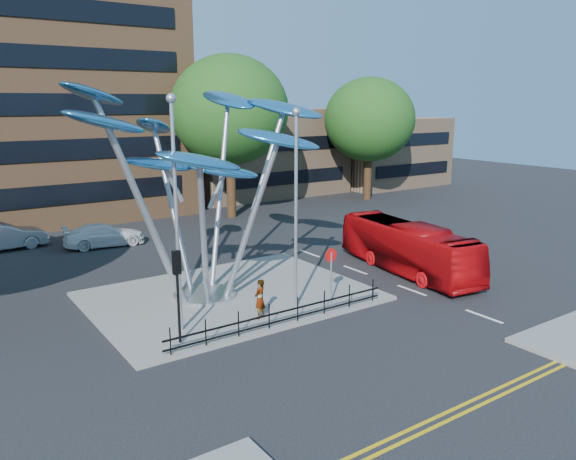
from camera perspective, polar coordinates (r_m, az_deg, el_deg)
ground at (r=21.58m, az=4.38°, el=-10.77°), size 120.00×120.00×0.00m
traffic_island at (r=25.69m, az=-5.89°, el=-6.68°), size 12.00×9.00×0.15m
double_yellow_near at (r=17.84m, az=17.14°, el=-16.70°), size 40.00×0.12×0.01m
double_yellow_far at (r=17.69m, az=17.93°, el=-17.04°), size 40.00×0.12×0.01m
low_building_near at (r=53.73m, az=-2.49°, el=7.91°), size 15.00×8.00×8.00m
low_building_far at (r=60.91m, az=9.86°, el=7.85°), size 12.00×8.00×7.00m
tree_right at (r=42.57m, az=-5.97°, el=11.99°), size 8.80×8.80×12.11m
tree_far at (r=50.85m, az=8.26°, el=11.02°), size 8.00×8.00×10.81m
leaf_sculpture at (r=24.40m, az=-9.27°, el=8.55°), size 12.72×9.54×9.51m
street_lamp_left at (r=20.70m, az=-11.37°, el=3.48°), size 0.36×0.36×8.80m
street_lamp_right at (r=22.74m, az=0.81°, el=3.90°), size 0.36×0.36×8.30m
traffic_light_island at (r=20.24m, az=-11.19°, el=-4.71°), size 0.28×0.18×3.42m
no_entry_sign_island at (r=23.98m, az=4.39°, el=-3.70°), size 0.60×0.10×2.45m
pedestrian_railing_front at (r=22.08m, az=-0.45°, el=-8.63°), size 10.00×0.06×1.00m
red_bus at (r=29.65m, az=12.04°, el=-1.76°), size 3.53×9.54×2.60m
pedestrian at (r=22.62m, az=-2.88°, el=-7.00°), size 0.70×0.60×1.62m
parked_car_mid at (r=37.41m, az=-27.12°, el=-0.62°), size 5.15×2.17×1.65m
parked_car_right at (r=36.12m, az=-18.15°, el=-0.49°), size 4.94×2.45×1.38m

